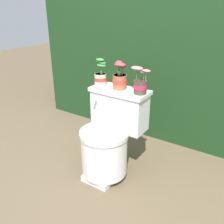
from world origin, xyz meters
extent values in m
plane|color=brown|center=(0.00, 0.00, 0.00)|extent=(12.00, 12.00, 0.00)
cube|color=#193819|center=(0.00, 1.32, 0.73)|extent=(2.89, 1.07, 1.47)
cube|color=silver|center=(-0.07, -0.02, 0.02)|extent=(0.24, 0.33, 0.05)
cylinder|color=silver|center=(-0.07, -0.02, 0.22)|extent=(0.37, 0.37, 0.34)
cylinder|color=silver|center=(-0.07, -0.02, 0.40)|extent=(0.38, 0.38, 0.04)
cube|color=silver|center=(-0.07, 0.20, 0.52)|extent=(0.45, 0.20, 0.31)
cube|color=silver|center=(-0.07, 0.20, 0.69)|extent=(0.48, 0.22, 0.03)
cylinder|color=silver|center=(-0.23, 0.08, 0.61)|extent=(0.02, 0.05, 0.02)
cylinder|color=beige|center=(-0.26, 0.20, 0.75)|extent=(0.10, 0.10, 0.10)
cylinder|color=red|center=(-0.26, 0.20, 0.76)|extent=(0.10, 0.10, 0.03)
cylinder|color=#332319|center=(-0.26, 0.20, 0.80)|extent=(0.09, 0.09, 0.01)
cylinder|color=#4C753D|center=(-0.23, 0.18, 0.84)|extent=(0.01, 0.01, 0.07)
ellipsoid|color=#387F38|center=(-0.23, 0.18, 0.88)|extent=(0.08, 0.06, 0.02)
cylinder|color=#4C753D|center=(-0.23, 0.19, 0.85)|extent=(0.01, 0.01, 0.09)
ellipsoid|color=#387F38|center=(-0.23, 0.19, 0.90)|extent=(0.07, 0.05, 0.02)
cylinder|color=#4C753D|center=(-0.25, 0.18, 0.86)|extent=(0.01, 0.01, 0.11)
ellipsoid|color=#387F38|center=(-0.25, 0.18, 0.92)|extent=(0.07, 0.05, 0.02)
cylinder|color=#9E5638|center=(-0.08, 0.21, 0.76)|extent=(0.11, 0.11, 0.11)
cylinder|color=red|center=(-0.08, 0.21, 0.76)|extent=(0.11, 0.11, 0.03)
cylinder|color=#332319|center=(-0.08, 0.21, 0.81)|extent=(0.10, 0.10, 0.01)
cylinder|color=#4C753D|center=(-0.09, 0.23, 0.86)|extent=(0.01, 0.01, 0.09)
ellipsoid|color=#93333D|center=(-0.09, 0.23, 0.91)|extent=(0.06, 0.04, 0.02)
cylinder|color=#4C753D|center=(-0.08, 0.19, 0.86)|extent=(0.01, 0.01, 0.09)
ellipsoid|color=#93333D|center=(-0.08, 0.19, 0.91)|extent=(0.06, 0.04, 0.02)
cylinder|color=#4C753D|center=(-0.07, 0.20, 0.85)|extent=(0.01, 0.01, 0.08)
ellipsoid|color=#93333D|center=(-0.07, 0.20, 0.90)|extent=(0.10, 0.07, 0.03)
cylinder|color=#4C753D|center=(-0.06, 0.22, 0.85)|extent=(0.01, 0.01, 0.06)
ellipsoid|color=#93333D|center=(-0.06, 0.22, 0.89)|extent=(0.07, 0.05, 0.03)
cylinder|color=#47382D|center=(0.11, 0.20, 0.75)|extent=(0.10, 0.10, 0.10)
cylinder|color=#D1234C|center=(0.11, 0.20, 0.76)|extent=(0.10, 0.10, 0.03)
cylinder|color=#332319|center=(0.11, 0.20, 0.80)|extent=(0.09, 0.09, 0.01)
cylinder|color=#4C753D|center=(0.15, 0.20, 0.84)|extent=(0.01, 0.01, 0.07)
ellipsoid|color=#B26B75|center=(0.15, 0.20, 0.89)|extent=(0.07, 0.05, 0.02)
cylinder|color=#4C753D|center=(0.08, 0.20, 0.85)|extent=(0.01, 0.01, 0.08)
ellipsoid|color=#B26B75|center=(0.08, 0.20, 0.89)|extent=(0.09, 0.07, 0.03)
cylinder|color=#4C753D|center=(0.13, 0.20, 0.84)|extent=(0.01, 0.01, 0.06)
ellipsoid|color=#B26B75|center=(0.13, 0.20, 0.87)|extent=(0.06, 0.04, 0.02)
camera|label=1|loc=(0.92, -1.42, 1.34)|focal=40.00mm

